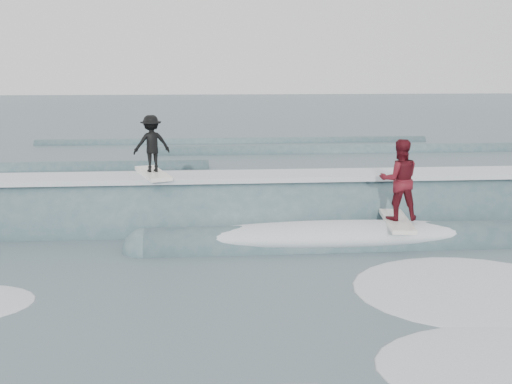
{
  "coord_description": "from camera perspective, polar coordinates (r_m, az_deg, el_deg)",
  "views": [
    {
      "loc": [
        -1.12,
        -10.03,
        4.22
      ],
      "look_at": [
        0.0,
        4.08,
        1.1
      ],
      "focal_mm": 40.0,
      "sensor_mm": 36.0,
      "label": 1
    }
  ],
  "objects": [
    {
      "name": "ground",
      "position": [
        10.94,
        1.72,
        -10.27
      ],
      "size": [
        160.0,
        160.0,
        0.0
      ],
      "primitive_type": "plane",
      "color": "#425661",
      "rests_on": "ground"
    },
    {
      "name": "breaking_wave",
      "position": [
        15.52,
        0.45,
        -3.23
      ],
      "size": [
        23.7,
        4.1,
        2.64
      ],
      "color": "#3A5761",
      "rests_on": "ground"
    },
    {
      "name": "surfer_black",
      "position": [
        15.33,
        -10.38,
        4.43
      ],
      "size": [
        1.17,
        2.07,
        1.6
      ],
      "color": "white",
      "rests_on": "ground"
    },
    {
      "name": "surfer_red",
      "position": [
        13.91,
        14.1,
        0.89
      ],
      "size": [
        0.98,
        2.06,
        2.03
      ],
      "color": "white",
      "rests_on": "ground"
    },
    {
      "name": "whitewater",
      "position": [
        10.23,
        7.85,
        -12.06
      ],
      "size": [
        16.16,
        7.35,
        0.1
      ],
      "color": "white",
      "rests_on": "ground"
    },
    {
      "name": "far_swells",
      "position": [
        28.0,
        -3.99,
        3.73
      ],
      "size": [
        41.46,
        8.65,
        0.8
      ],
      "color": "#3A5761",
      "rests_on": "ground"
    }
  ]
}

